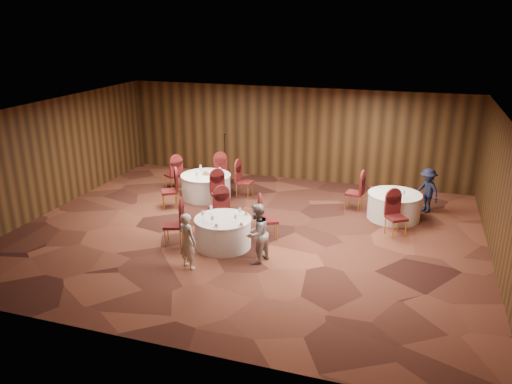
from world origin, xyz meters
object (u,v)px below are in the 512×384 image
(table_main, at_px, (223,232))
(woman_a, at_px, (187,241))
(table_left, at_px, (206,186))
(table_right, at_px, (394,206))
(woman_b, at_px, (257,234))
(mic_stand, at_px, (225,168))
(man_c, at_px, (427,190))

(table_main, bearing_deg, woman_a, -104.64)
(table_left, height_order, table_right, same)
(woman_a, distance_m, woman_b, 1.58)
(woman_b, bearing_deg, table_left, -124.02)
(table_left, height_order, woman_b, woman_b)
(mic_stand, bearing_deg, table_right, -15.79)
(table_left, distance_m, man_c, 6.66)
(man_c, bearing_deg, woman_a, -86.72)
(table_main, bearing_deg, woman_b, -27.50)
(table_left, relative_size, man_c, 1.19)
(mic_stand, relative_size, man_c, 1.30)
(table_left, height_order, mic_stand, mic_stand)
(table_right, xyz_separation_m, man_c, (0.86, 0.82, 0.28))
(table_main, relative_size, woman_a, 1.06)
(table_main, relative_size, woman_b, 0.98)
(table_main, relative_size, table_right, 0.95)
(table_left, relative_size, woman_a, 1.18)
(woman_b, bearing_deg, table_main, -99.16)
(woman_b, height_order, man_c, woman_b)
(table_main, xyz_separation_m, woman_b, (1.05, -0.55, 0.34))
(table_right, height_order, mic_stand, mic_stand)
(table_main, distance_m, woman_a, 1.37)
(mic_stand, bearing_deg, woman_a, -76.38)
(table_right, bearing_deg, table_main, -140.74)
(man_c, bearing_deg, table_right, -89.35)
(table_main, relative_size, table_left, 0.90)
(woman_a, bearing_deg, mic_stand, -52.28)
(table_right, relative_size, woman_a, 1.12)
(table_main, distance_m, mic_stand, 5.15)
(woman_a, bearing_deg, woman_b, -127.46)
(table_main, height_order, mic_stand, mic_stand)
(table_main, height_order, man_c, man_c)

